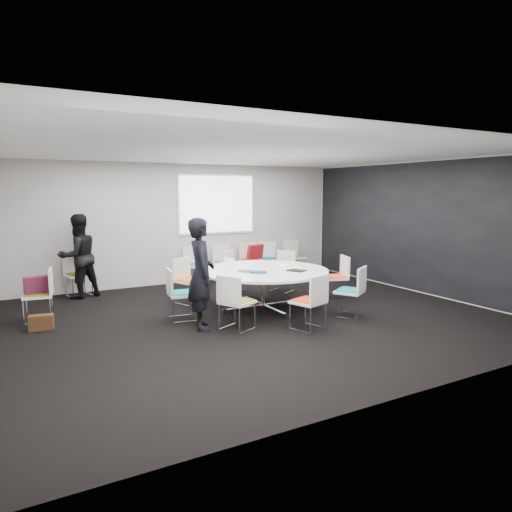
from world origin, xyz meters
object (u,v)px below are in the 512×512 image
maroon_bag (37,285)px  chair_back_d (269,266)px  chair_ring_a (335,286)px  brown_bag (41,322)px  chair_person_back (79,283)px  laptop (248,271)px  chair_back_e (295,264)px  person_back (78,256)px  chair_back_b (224,270)px  chair_ring_e (182,304)px  chair_ring_d (189,289)px  chair_back_c (251,268)px  chair_ring_f (237,313)px  cup (266,265)px  chair_ring_h (350,301)px  chair_ring_g (309,312)px  chair_ring_b (282,279)px  conference_table (264,279)px  chair_back_a (195,273)px  chair_ring_c (234,279)px  person_main (201,274)px  chair_spare_left (40,305)px

maroon_bag → chair_back_d: bearing=17.1°
chair_ring_a → brown_bag: 5.39m
chair_back_d → maroon_bag: bearing=31.3°
chair_person_back → laptop: chair_person_back is taller
chair_back_e → person_back: size_ratio=0.51×
chair_back_b → chair_ring_e: bearing=54.2°
chair_ring_d → chair_back_c: 2.84m
chair_ring_e → person_back: bearing=-146.1°
chair_ring_f → cup: (1.19, 1.14, 0.50)m
chair_ring_h → cup: (-0.89, 1.39, 0.50)m
chair_ring_g → chair_back_e: same height
chair_ring_f → chair_back_b: size_ratio=1.00×
chair_ring_b → chair_ring_h: (-0.03, -2.28, 0.00)m
chair_ring_a → person_back: (-4.50, 2.63, 0.58)m
chair_ring_h → chair_person_back: 5.55m
chair_ring_a → chair_back_c: 2.83m
conference_table → brown_bag: size_ratio=6.62×
chair_back_a → cup: (0.45, -2.56, 0.50)m
chair_ring_g → cup: chair_ring_g is taller
chair_ring_d → chair_back_e: same height
chair_back_a → cup: chair_back_a is taller
chair_ring_h → laptop: bearing=107.6°
person_back → laptop: (2.52, -2.60, -0.11)m
conference_table → chair_back_b: (0.46, 2.72, -0.28)m
chair_ring_d → chair_ring_g: 2.73m
laptop → person_back: bearing=9.7°
chair_ring_h → maroon_bag: size_ratio=2.20×
chair_ring_c → chair_ring_h: 2.92m
chair_back_d → person_main: size_ratio=0.50×
chair_ring_c → laptop: chair_ring_c is taller
chair_ring_c → cup: chair_ring_c is taller
laptop → chair_person_back: bearing=8.0°
chair_ring_e → laptop: (1.24, -0.04, 0.47)m
chair_ring_e → chair_person_back: 3.01m
chair_person_back → chair_back_b: bearing=166.6°
chair_ring_f → chair_person_back: 4.12m
chair_ring_g → chair_back_d: 4.56m
chair_ring_b → cup: chair_ring_b is taller
chair_back_d → chair_person_back: size_ratio=1.00×
cup → chair_back_b: bearing=83.1°
chair_ring_c → person_back: person_back is taller
chair_person_back → cup: 3.99m
conference_table → chair_ring_a: bearing=-2.6°
chair_spare_left → laptop: chair_spare_left is taller
maroon_bag → brown_bag: bearing=-90.3°
chair_back_b → person_back: bearing=4.0°
chair_back_e → chair_ring_a: bearing=72.3°
chair_spare_left → person_back: size_ratio=0.51×
chair_ring_d → chair_back_e: (3.57, 1.69, 0.00)m
chair_back_e → laptop: chair_back_e is taller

